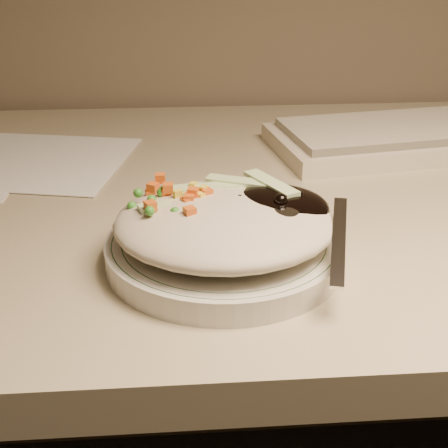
{
  "coord_description": "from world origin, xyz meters",
  "views": [
    {
      "loc": [
        -0.12,
        0.71,
        1.01
      ],
      "look_at": [
        -0.08,
        1.2,
        0.78
      ],
      "focal_mm": 50.0,
      "sensor_mm": 36.0,
      "label": 1
    }
  ],
  "objects": [
    {
      "name": "plate_rim",
      "position": [
        -0.08,
        1.2,
        0.76
      ],
      "size": [
        0.2,
        0.2,
        0.0
      ],
      "color": "#144723",
      "rests_on": "plate"
    },
    {
      "name": "desk",
      "position": [
        0.0,
        1.38,
        0.54
      ],
      "size": [
        1.4,
        0.7,
        0.74
      ],
      "color": "tan",
      "rests_on": "ground"
    },
    {
      "name": "meal",
      "position": [
        -0.07,
        1.19,
        0.78
      ],
      "size": [
        0.21,
        0.19,
        0.05
      ],
      "color": "#B7AB95",
      "rests_on": "plate"
    },
    {
      "name": "keyboard",
      "position": [
        0.25,
        1.5,
        0.76
      ],
      "size": [
        0.49,
        0.24,
        0.03
      ],
      "rotation": [
        0.0,
        0.0,
        0.16
      ],
      "color": "beige",
      "rests_on": "desk"
    },
    {
      "name": "plate",
      "position": [
        -0.08,
        1.2,
        0.75
      ],
      "size": [
        0.21,
        0.21,
        0.02
      ],
      "primitive_type": "cylinder",
      "color": "beige",
      "rests_on": "desk"
    }
  ]
}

